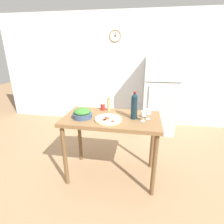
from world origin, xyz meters
name	(u,v)px	position (x,y,z in m)	size (l,w,h in m)	color
ground_plane	(112,174)	(0.00, 0.00, 0.00)	(14.00, 14.00, 0.00)	#9E7A56
wall_back	(127,70)	(0.00, 2.14, 1.30)	(6.40, 0.08, 2.60)	silver
refrigerator	(160,96)	(0.77, 1.73, 0.81)	(0.70, 0.73, 1.63)	#B7BCC1
prep_counter	(112,125)	(0.00, 0.00, 0.82)	(1.29, 0.70, 0.93)	brown
wine_bottle	(134,106)	(0.29, 0.00, 1.11)	(0.08, 0.08, 0.36)	#142833
wine_glass_near	(143,114)	(0.42, -0.06, 1.03)	(0.07, 0.07, 0.13)	silver
wine_glass_far	(148,112)	(0.48, 0.02, 1.03)	(0.07, 0.07, 0.13)	silver
pepper_mill	(109,104)	(-0.08, 0.25, 1.04)	(0.05, 0.05, 0.21)	tan
salad_bowl	(82,113)	(-0.38, -0.09, 0.99)	(0.25, 0.25, 0.13)	#384C6B
homemade_pizza	(108,119)	(-0.02, -0.12, 0.95)	(0.35, 0.35, 0.03)	beige
salt_canister	(103,106)	(-0.18, 0.26, 0.99)	(0.07, 0.07, 0.11)	#B2231E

